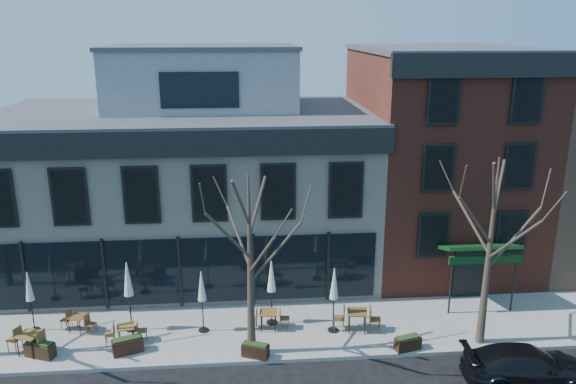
{
  "coord_description": "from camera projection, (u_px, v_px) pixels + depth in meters",
  "views": [
    {
      "loc": [
        2.78,
        -22.78,
        12.13
      ],
      "look_at": [
        4.89,
        2.0,
        4.77
      ],
      "focal_mm": 35.0,
      "sensor_mm": 36.0,
      "label": 1
    }
  ],
  "objects": [
    {
      "name": "ground",
      "position": [
        182.0,
        310.0,
        24.98
      ],
      "size": [
        120.0,
        120.0,
        0.0
      ],
      "primitive_type": "plane",
      "color": "black",
      "rests_on": "ground"
    },
    {
      "name": "sidewalk_front",
      "position": [
        257.0,
        330.0,
        23.17
      ],
      "size": [
        33.5,
        4.7,
        0.15
      ],
      "primitive_type": "cube",
      "color": "gray",
      "rests_on": "ground"
    },
    {
      "name": "corner_building",
      "position": [
        188.0,
        178.0,
        28.49
      ],
      "size": [
        18.39,
        10.39,
        11.1
      ],
      "color": "beige",
      "rests_on": "ground"
    },
    {
      "name": "red_brick_building",
      "position": [
        438.0,
        156.0,
        29.2
      ],
      "size": [
        8.2,
        11.78,
        11.18
      ],
      "color": "brown",
      "rests_on": "ground"
    },
    {
      "name": "tree_mid",
      "position": [
        250.0,
        265.0,
        20.42
      ],
      "size": [
        3.5,
        3.55,
        7.04
      ],
      "color": "#382B21",
      "rests_on": "sidewalk_front"
    },
    {
      "name": "tree_right",
      "position": [
        490.0,
        251.0,
        21.09
      ],
      "size": [
        3.72,
        3.77,
        7.48
      ],
      "color": "#382B21",
      "rests_on": "sidewalk_front"
    },
    {
      "name": "parked_sedan",
      "position": [
        528.0,
        366.0,
        19.74
      ],
      "size": [
        4.66,
        2.2,
        1.31
      ],
      "primitive_type": "imported",
      "rotation": [
        0.0,
        0.0,
        1.49
      ],
      "color": "black",
      "rests_on": "ground"
    },
    {
      "name": "cafe_set_0",
      "position": [
        30.0,
        341.0,
        21.23
      ],
      "size": [
        2.0,
        1.14,
        1.03
      ],
      "color": "brown",
      "rests_on": "sidewalk_front"
    },
    {
      "name": "cafe_set_1",
      "position": [
        78.0,
        322.0,
        22.83
      ],
      "size": [
        1.63,
        0.98,
        0.84
      ],
      "color": "brown",
      "rests_on": "sidewalk_front"
    },
    {
      "name": "cafe_set_2",
      "position": [
        126.0,
        332.0,
        22.03
      ],
      "size": [
        1.69,
        0.75,
        0.87
      ],
      "color": "brown",
      "rests_on": "sidewalk_front"
    },
    {
      "name": "cafe_set_4",
      "position": [
        268.0,
        318.0,
        23.03
      ],
      "size": [
        1.81,
        0.78,
        0.94
      ],
      "color": "brown",
      "rests_on": "sidewalk_front"
    },
    {
      "name": "cafe_set_5",
      "position": [
        357.0,
        318.0,
        22.89
      ],
      "size": [
        2.02,
        0.91,
        1.04
      ],
      "color": "brown",
      "rests_on": "sidewalk_front"
    },
    {
      "name": "umbrella_0",
      "position": [
        29.0,
        290.0,
        22.5
      ],
      "size": [
        0.42,
        0.42,
        2.6
      ],
      "color": "black",
      "rests_on": "sidewalk_front"
    },
    {
      "name": "umbrella_1",
      "position": [
        128.0,
        283.0,
        22.45
      ],
      "size": [
        0.48,
        0.48,
        2.99
      ],
      "color": "black",
      "rests_on": "sidewalk_front"
    },
    {
      "name": "umbrella_2",
      "position": [
        202.0,
        290.0,
        22.45
      ],
      "size": [
        0.42,
        0.42,
        2.63
      ],
      "color": "black",
      "rests_on": "sidewalk_front"
    },
    {
      "name": "umbrella_3",
      "position": [
        271.0,
        280.0,
        23.03
      ],
      "size": [
        0.45,
        0.45,
        2.82
      ],
      "color": "black",
      "rests_on": "sidewalk_front"
    },
    {
      "name": "umbrella_4",
      "position": [
        334.0,
        287.0,
        22.43
      ],
      "size": [
        0.45,
        0.45,
        2.79
      ],
      "color": "black",
      "rests_on": "sidewalk_front"
    },
    {
      "name": "planter_0",
      "position": [
        40.0,
        349.0,
        21.1
      ],
      "size": [
        1.2,
        0.83,
        0.62
      ],
      "color": "black",
      "rests_on": "sidewalk_front"
    },
    {
      "name": "planter_1",
      "position": [
        128.0,
        345.0,
        21.37
      ],
      "size": [
        1.22,
        0.82,
        0.63
      ],
      "color": "black",
      "rests_on": "sidewalk_front"
    },
    {
      "name": "planter_2",
      "position": [
        255.0,
        350.0,
        21.1
      ],
      "size": [
        1.09,
        0.76,
        0.57
      ],
      "color": "black",
      "rests_on": "sidewalk_front"
    },
    {
      "name": "planter_3",
      "position": [
        408.0,
        343.0,
        21.58
      ],
      "size": [
        1.08,
        0.65,
        0.57
      ],
      "color": "black",
      "rests_on": "sidewalk_front"
    }
  ]
}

